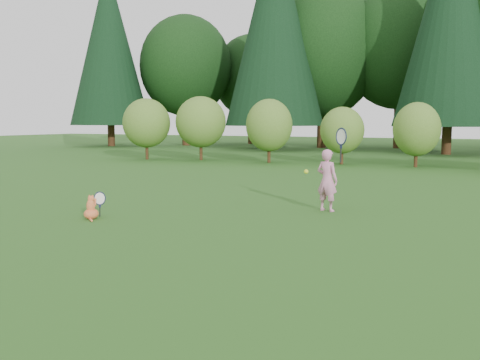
% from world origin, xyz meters
% --- Properties ---
extents(ground, '(100.00, 100.00, 0.00)m').
position_xyz_m(ground, '(0.00, 0.00, 0.00)').
color(ground, '#1F5217').
rests_on(ground, ground).
extents(shrub_row, '(28.00, 3.00, 2.80)m').
position_xyz_m(shrub_row, '(0.00, 13.00, 1.40)').
color(shrub_row, '#4A6C21').
rests_on(shrub_row, ground).
extents(woodland_backdrop, '(48.00, 10.00, 15.00)m').
position_xyz_m(woodland_backdrop, '(0.00, 23.00, 7.50)').
color(woodland_backdrop, black).
rests_on(woodland_backdrop, ground).
extents(child, '(0.70, 0.45, 1.86)m').
position_xyz_m(child, '(1.48, 2.17, 0.65)').
color(child, pink).
rests_on(child, ground).
extents(cat, '(0.45, 0.63, 0.61)m').
position_xyz_m(cat, '(-2.20, -0.53, 0.23)').
color(cat, '#D35628').
rests_on(cat, ground).
extents(tennis_ball, '(0.08, 0.08, 0.08)m').
position_xyz_m(tennis_ball, '(1.59, 0.50, 0.94)').
color(tennis_ball, yellow).
rests_on(tennis_ball, ground).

